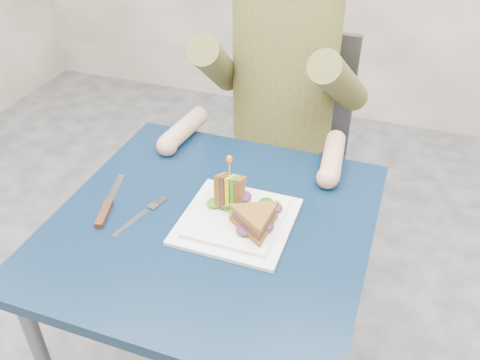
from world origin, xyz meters
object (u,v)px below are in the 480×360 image
at_px(sandwich_upright, 230,191).
at_px(fork, 139,217).
at_px(diner, 284,56).
at_px(knife, 106,209).
at_px(plate, 237,220).
at_px(table, 213,245).
at_px(chair, 287,141).
at_px(sandwich_flat, 256,220).

distance_m(sandwich_upright, fork, 0.23).
bearing_deg(diner, fork, -104.54).
bearing_deg(knife, diner, 68.63).
distance_m(plate, fork, 0.24).
distance_m(table, fork, 0.20).
bearing_deg(diner, knife, -111.37).
distance_m(table, plate, 0.11).
bearing_deg(plate, diner, 95.78).
bearing_deg(sandwich_upright, table, -114.30).
relative_size(plate, fork, 1.47).
height_order(chair, knife, chair).
distance_m(plate, knife, 0.33).
bearing_deg(table, plate, 11.05).
height_order(diner, sandwich_upright, diner).
height_order(table, diner, diner).
xyz_separation_m(plate, knife, (-0.32, -0.07, -0.00)).
relative_size(table, sandwich_upright, 5.16).
xyz_separation_m(table, sandwich_upright, (0.03, 0.06, 0.13)).
bearing_deg(fork, plate, 15.17).
bearing_deg(fork, table, 16.59).
relative_size(sandwich_upright, fork, 0.82).
xyz_separation_m(chair, fork, (-0.17, -0.77, 0.19)).
distance_m(sandwich_upright, knife, 0.31).
bearing_deg(sandwich_flat, knife, -173.81).
xyz_separation_m(sandwich_flat, knife, (-0.37, -0.04, -0.04)).
relative_size(sandwich_flat, knife, 0.86).
bearing_deg(table, fork, -163.41).
height_order(diner, knife, diner).
distance_m(fork, knife, 0.09).
bearing_deg(knife, table, 11.75).
bearing_deg(fork, chair, 77.51).
distance_m(diner, sandwich_upright, 0.57).
height_order(chair, diner, diner).
bearing_deg(table, sandwich_flat, -6.56).
height_order(plate, sandwich_flat, sandwich_flat).
bearing_deg(fork, sandwich_flat, 7.48).
relative_size(chair, plate, 3.58).
distance_m(table, diner, 0.66).
xyz_separation_m(table, knife, (-0.26, -0.05, 0.09)).
height_order(diner, fork, diner).
distance_m(table, sandwich_flat, 0.17).
bearing_deg(knife, sandwich_upright, 21.27).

